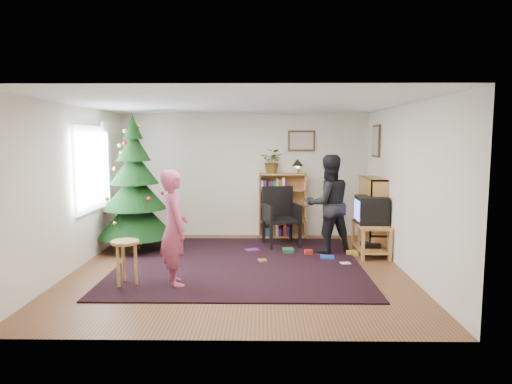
{
  "coord_description": "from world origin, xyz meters",
  "views": [
    {
      "loc": [
        0.36,
        -6.81,
        1.98
      ],
      "look_at": [
        0.25,
        0.8,
        1.1
      ],
      "focal_mm": 32.0,
      "sensor_mm": 36.0,
      "label": 1
    }
  ],
  "objects_px": {
    "crt_tv": "(371,210)",
    "armchair": "(281,214)",
    "picture_right": "(376,141)",
    "tv_stand": "(371,236)",
    "picture_back": "(302,141)",
    "bookshelf_back": "(282,205)",
    "person_by_chair": "(328,204)",
    "bookshelf_right": "(372,213)",
    "potted_plant": "(273,161)",
    "christmas_tree": "(135,195)",
    "person_standing": "(174,228)",
    "table_lamp": "(298,163)",
    "stool": "(125,251)"
  },
  "relations": [
    {
      "from": "picture_back",
      "to": "bookshelf_back",
      "type": "relative_size",
      "value": 0.42
    },
    {
      "from": "picture_right",
      "to": "table_lamp",
      "type": "distance_m",
      "value": 1.59
    },
    {
      "from": "picture_back",
      "to": "person_standing",
      "type": "height_order",
      "value": "picture_back"
    },
    {
      "from": "crt_tv",
      "to": "person_standing",
      "type": "distance_m",
      "value": 3.48
    },
    {
      "from": "bookshelf_right",
      "to": "tv_stand",
      "type": "height_order",
      "value": "bookshelf_right"
    },
    {
      "from": "bookshelf_back",
      "to": "christmas_tree",
      "type": "bearing_deg",
      "value": -156.84
    },
    {
      "from": "bookshelf_right",
      "to": "person_by_chair",
      "type": "bearing_deg",
      "value": 109.17
    },
    {
      "from": "picture_back",
      "to": "stool",
      "type": "relative_size",
      "value": 0.88
    },
    {
      "from": "person_standing",
      "to": "person_by_chair",
      "type": "relative_size",
      "value": 0.92
    },
    {
      "from": "picture_right",
      "to": "bookshelf_right",
      "type": "bearing_deg",
      "value": -108.1
    },
    {
      "from": "christmas_tree",
      "to": "person_standing",
      "type": "relative_size",
      "value": 1.52
    },
    {
      "from": "picture_back",
      "to": "bookshelf_right",
      "type": "relative_size",
      "value": 0.42
    },
    {
      "from": "stool",
      "to": "potted_plant",
      "type": "xyz_separation_m",
      "value": [
        2.06,
        3.15,
        1.06
      ]
    },
    {
      "from": "picture_back",
      "to": "bookshelf_right",
      "type": "xyz_separation_m",
      "value": [
        1.19,
        -1.14,
        -1.29
      ]
    },
    {
      "from": "picture_back",
      "to": "bookshelf_back",
      "type": "bearing_deg",
      "value": -160.74
    },
    {
      "from": "picture_right",
      "to": "armchair",
      "type": "bearing_deg",
      "value": -176.21
    },
    {
      "from": "picture_right",
      "to": "stool",
      "type": "bearing_deg",
      "value": -147.19
    },
    {
      "from": "tv_stand",
      "to": "crt_tv",
      "type": "bearing_deg",
      "value": 180.0
    },
    {
      "from": "crt_tv",
      "to": "stool",
      "type": "height_order",
      "value": "crt_tv"
    },
    {
      "from": "potted_plant",
      "to": "person_by_chair",
      "type": "bearing_deg",
      "value": -53.99
    },
    {
      "from": "christmas_tree",
      "to": "person_standing",
      "type": "bearing_deg",
      "value": -61.36
    },
    {
      "from": "stool",
      "to": "table_lamp",
      "type": "xyz_separation_m",
      "value": [
        2.56,
        3.15,
        1.02
      ]
    },
    {
      "from": "tv_stand",
      "to": "crt_tv",
      "type": "height_order",
      "value": "crt_tv"
    },
    {
      "from": "picture_right",
      "to": "person_by_chair",
      "type": "bearing_deg",
      "value": -144.08
    },
    {
      "from": "christmas_tree",
      "to": "crt_tv",
      "type": "bearing_deg",
      "value": -4.11
    },
    {
      "from": "bookshelf_back",
      "to": "bookshelf_right",
      "type": "bearing_deg",
      "value": -32.46
    },
    {
      "from": "person_by_chair",
      "to": "crt_tv",
      "type": "bearing_deg",
      "value": 152.65
    },
    {
      "from": "picture_back",
      "to": "person_standing",
      "type": "relative_size",
      "value": 0.35
    },
    {
      "from": "potted_plant",
      "to": "table_lamp",
      "type": "distance_m",
      "value": 0.5
    },
    {
      "from": "bookshelf_back",
      "to": "bookshelf_right",
      "type": "height_order",
      "value": "same"
    },
    {
      "from": "picture_right",
      "to": "table_lamp",
      "type": "relative_size",
      "value": 2.02
    },
    {
      "from": "table_lamp",
      "to": "crt_tv",
      "type": "bearing_deg",
      "value": -51.3
    },
    {
      "from": "stool",
      "to": "armchair",
      "type": "bearing_deg",
      "value": 47.88
    },
    {
      "from": "bookshelf_right",
      "to": "potted_plant",
      "type": "relative_size",
      "value": 2.65
    },
    {
      "from": "crt_tv",
      "to": "person_by_chair",
      "type": "xyz_separation_m",
      "value": [
        -0.71,
        0.15,
        0.08
      ]
    },
    {
      "from": "stool",
      "to": "person_by_chair",
      "type": "distance_m",
      "value": 3.55
    },
    {
      "from": "bookshelf_right",
      "to": "person_by_chair",
      "type": "relative_size",
      "value": 0.76
    },
    {
      "from": "picture_back",
      "to": "crt_tv",
      "type": "distance_m",
      "value": 2.23
    },
    {
      "from": "crt_tv",
      "to": "armchair",
      "type": "height_order",
      "value": "armchair"
    },
    {
      "from": "picture_right",
      "to": "christmas_tree",
      "type": "relative_size",
      "value": 0.25
    },
    {
      "from": "christmas_tree",
      "to": "crt_tv",
      "type": "relative_size",
      "value": 4.5
    },
    {
      "from": "person_standing",
      "to": "picture_right",
      "type": "bearing_deg",
      "value": -77.2
    },
    {
      "from": "picture_back",
      "to": "bookshelf_back",
      "type": "distance_m",
      "value": 1.35
    },
    {
      "from": "bookshelf_back",
      "to": "bookshelf_right",
      "type": "xyz_separation_m",
      "value": [
        1.58,
        -1.0,
        0.0
      ]
    },
    {
      "from": "picture_right",
      "to": "tv_stand",
      "type": "xyz_separation_m",
      "value": [
        -0.26,
        -0.85,
        -1.63
      ]
    },
    {
      "from": "picture_right",
      "to": "christmas_tree",
      "type": "height_order",
      "value": "christmas_tree"
    },
    {
      "from": "bookshelf_right",
      "to": "stool",
      "type": "height_order",
      "value": "bookshelf_right"
    },
    {
      "from": "crt_tv",
      "to": "table_lamp",
      "type": "xyz_separation_m",
      "value": [
        -1.15,
        1.44,
        0.72
      ]
    },
    {
      "from": "crt_tv",
      "to": "armchair",
      "type": "bearing_deg",
      "value": 154.02
    },
    {
      "from": "picture_right",
      "to": "bookshelf_back",
      "type": "bearing_deg",
      "value": 160.98
    }
  ]
}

